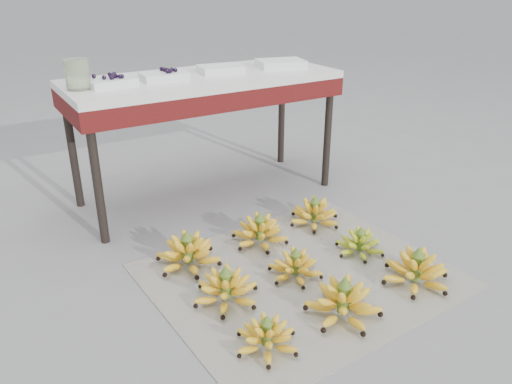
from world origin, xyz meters
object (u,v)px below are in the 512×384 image
newspaper_mat (300,275)px  bunch_mid_right (360,244)px  bunch_mid_center (295,266)px  bunch_front_left (267,337)px  bunch_front_center (343,302)px  bunch_mid_left (226,289)px  tray_left (164,76)px  bunch_back_center (260,232)px  tray_far_right (281,64)px  tray_right (220,69)px  glass_jar (77,74)px  bunch_back_right (315,214)px  vendor_table (204,90)px  bunch_back_left (188,253)px  tray_far_left (111,82)px  bunch_front_right (416,271)px

newspaper_mat → bunch_mid_right: (0.35, 0.01, 0.05)m
bunch_mid_center → bunch_mid_right: (0.38, 0.00, -0.00)m
bunch_front_left → bunch_front_center: size_ratio=0.64×
bunch_mid_left → tray_left: (0.19, 1.00, 0.68)m
bunch_mid_center → bunch_back_center: size_ratio=0.83×
bunch_mid_left → tray_far_right: size_ratio=1.04×
tray_right → bunch_mid_right: bearing=-79.9°
bunch_mid_right → tray_right: size_ratio=1.02×
bunch_front_left → bunch_mid_right: bunch_front_left is taller
bunch_mid_left → tray_right: 1.35m
bunch_mid_center → glass_jar: 1.37m
bunch_back_right → vendor_table: bearing=124.0°
bunch_back_center → bunch_front_left: bearing=-112.5°
vendor_table → glass_jar: (-0.67, -0.01, 0.15)m
tray_right → glass_jar: bearing=-177.1°
newspaper_mat → bunch_front_left: 0.50m
bunch_front_center → bunch_back_left: bearing=99.0°
bunch_back_left → glass_jar: bearing=116.9°
glass_jar → tray_far_left: bearing=-0.2°
glass_jar → bunch_front_center: bearing=-65.8°
bunch_back_right → bunch_mid_right: bearing=-81.4°
bunch_back_center → glass_jar: 1.16m
bunch_back_left → bunch_mid_left: bearing=-79.1°
newspaper_mat → bunch_mid_right: bunch_mid_right is taller
bunch_front_right → tray_far_left: tray_far_left is taller
bunch_front_center → tray_far_left: bearing=88.5°
tray_left → vendor_table: bearing=0.6°
bunch_back_center → glass_jar: glass_jar is taller
bunch_back_left → tray_far_left: tray_far_left is taller
newspaper_mat → glass_jar: bearing=121.9°
bunch_front_left → bunch_front_center: 0.35m
vendor_table → tray_far_left: bearing=-178.8°
bunch_front_center → bunch_front_right: 0.41m
bunch_front_center → newspaper_mat: bearing=64.9°
bunch_front_left → glass_jar: size_ratio=1.69×
bunch_mid_left → tray_far_left: bearing=106.8°
bunch_back_left → glass_jar: glass_jar is taller
bunch_back_left → bunch_back_center: size_ratio=1.07×
newspaper_mat → bunch_back_right: bearing=45.5°
bunch_front_left → bunch_back_right: (0.74, 0.68, 0.01)m
bunch_front_center → bunch_back_left: size_ratio=1.14×
vendor_table → bunch_front_left: bearing=-107.9°
bunch_back_right → bunch_back_left: bearing=-169.2°
bunch_front_left → bunch_back_left: bearing=93.5°
bunch_front_right → bunch_back_right: (-0.03, 0.67, -0.00)m
bunch_back_center → bunch_back_left: bearing=-171.5°
tray_far_right → bunch_front_left: bearing=-125.4°
bunch_front_center → bunch_front_right: size_ratio=1.09×
bunch_mid_right → glass_jar: (-0.98, 0.99, 0.74)m
bunch_back_right → newspaper_mat: bearing=-125.8°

